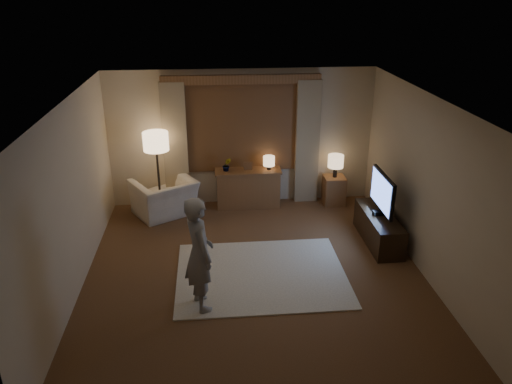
{
  "coord_description": "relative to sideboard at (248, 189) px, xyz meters",
  "views": [
    {
      "loc": [
        -0.58,
        -6.35,
        4.04
      ],
      "look_at": [
        0.07,
        0.6,
        1.09
      ],
      "focal_mm": 35.0,
      "sensor_mm": 36.0,
      "label": 1
    }
  ],
  "objects": [
    {
      "name": "floor_lamp",
      "position": [
        -1.66,
        -0.17,
        0.97
      ],
      "size": [
        0.46,
        0.46,
        1.57
      ],
      "color": "black",
      "rests_on": "floor"
    },
    {
      "name": "side_table",
      "position": [
        1.68,
        -0.05,
        -0.07
      ],
      "size": [
        0.4,
        0.4,
        0.56
      ],
      "primitive_type": "cube",
      "color": "brown",
      "rests_on": "floor"
    },
    {
      "name": "room",
      "position": [
        -0.1,
        -2.0,
        0.98
      ],
      "size": [
        5.04,
        5.54,
        2.64
      ],
      "color": "brown",
      "rests_on": "ground"
    },
    {
      "name": "plant",
      "position": [
        -0.4,
        0.0,
        0.5
      ],
      "size": [
        0.17,
        0.13,
        0.3
      ],
      "primitive_type": "imported",
      "color": "#999999",
      "rests_on": "sideboard"
    },
    {
      "name": "tv",
      "position": [
        2.05,
        -1.66,
        0.54
      ],
      "size": [
        0.24,
        0.99,
        0.71
      ],
      "color": "black",
      "rests_on": "tv_stand"
    },
    {
      "name": "tv_stand",
      "position": [
        2.05,
        -1.66,
        -0.1
      ],
      "size": [
        0.45,
        1.4,
        0.5
      ],
      "primitive_type": "cube",
      "color": "black",
      "rests_on": "floor"
    },
    {
      "name": "person",
      "position": [
        -0.88,
        -3.21,
        0.46
      ],
      "size": [
        0.54,
        0.67,
        1.58
      ],
      "primitive_type": "imported",
      "rotation": [
        0.0,
        0.0,
        1.9
      ],
      "color": "#9C9690",
      "rests_on": "rug"
    },
    {
      "name": "sideboard",
      "position": [
        0.0,
        0.0,
        0.0
      ],
      "size": [
        1.2,
        0.4,
        0.7
      ],
      "primitive_type": "cube",
      "color": "brown",
      "rests_on": "floor"
    },
    {
      "name": "table_lamp_side",
      "position": [
        1.68,
        -0.05,
        0.52
      ],
      "size": [
        0.3,
        0.3,
        0.44
      ],
      "color": "black",
      "rests_on": "side_table"
    },
    {
      "name": "armchair",
      "position": [
        -1.58,
        -0.24,
        -0.01
      ],
      "size": [
        1.37,
        1.33,
        0.68
      ],
      "primitive_type": "imported",
      "rotation": [
        0.0,
        0.0,
        -2.61
      ],
      "color": "beige",
      "rests_on": "floor"
    },
    {
      "name": "picture_frame",
      "position": [
        -0.0,
        0.0,
        0.45
      ],
      "size": [
        0.16,
        0.02,
        0.2
      ],
      "primitive_type": "cube",
      "color": "brown",
      "rests_on": "sideboard"
    },
    {
      "name": "rug",
      "position": [
        -0.0,
        -2.51,
        -0.34
      ],
      "size": [
        2.5,
        2.0,
        0.02
      ],
      "primitive_type": "cube",
      "color": "#F6EBCF",
      "rests_on": "floor"
    },
    {
      "name": "table_lamp_sideboard",
      "position": [
        0.4,
        0.0,
        0.55
      ],
      "size": [
        0.22,
        0.22,
        0.3
      ],
      "color": "black",
      "rests_on": "sideboard"
    }
  ]
}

